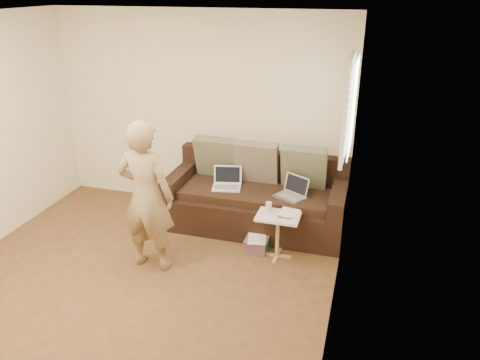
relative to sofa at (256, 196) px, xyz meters
The scene contains 17 objects.
floor 2.04m from the sofa, 116.89° to the right, with size 4.50×4.50×0.00m, color #4E371D.
ceiling 2.95m from the sofa, 116.89° to the right, with size 4.50×4.50×0.00m, color white.
wall_back 1.34m from the sofa, 152.18° to the left, with size 4.00×4.00×0.00m, color beige.
wall_right 2.26m from the sofa, 58.21° to the right, with size 4.50×4.50×0.00m, color beige.
window_blinds 1.67m from the sofa, 14.68° to the right, with size 0.12×0.88×1.08m, color white, non-canonical shape.
sofa is the anchor object (origin of this frame).
pillow_left 0.74m from the sofa, 157.56° to the left, with size 0.55×0.14×0.55m, color #545942, non-canonical shape.
pillow_mid 0.42m from the sofa, 104.02° to the left, with size 0.55×0.14×0.55m, color brown, non-canonical shape.
pillow_right 0.69m from the sofa, 19.75° to the left, with size 0.55×0.14×0.55m, color #545942, non-canonical shape.
laptop_silver 0.48m from the sofa, 17.87° to the right, with size 0.35×0.25×0.23m, color #B7BABC, non-canonical shape.
laptop_white 0.38m from the sofa, 166.14° to the right, with size 0.35×0.25×0.25m, color white, non-canonical shape.
person 1.52m from the sofa, 126.80° to the right, with size 0.61×0.41×1.66m, color #938350.
side_table 0.77m from the sofa, 56.73° to the right, with size 0.47×0.33×0.52m, color silver, non-canonical shape.
drinking_glass 0.67m from the sofa, 63.24° to the right, with size 0.07×0.07×0.12m, color silver, non-canonical shape.
scissors 0.84m from the sofa, 54.39° to the right, with size 0.18×0.10×0.02m, color silver, non-canonical shape.
paper_on_table 0.76m from the sofa, 48.09° to the right, with size 0.21×0.30×0.00m, color white, non-canonical shape.
striped_box 0.69m from the sofa, 74.34° to the right, with size 0.26×0.26×0.17m, color #BA1B4C, non-canonical shape.
Camera 1 is at (2.16, -3.30, 2.88)m, focal length 34.60 mm.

